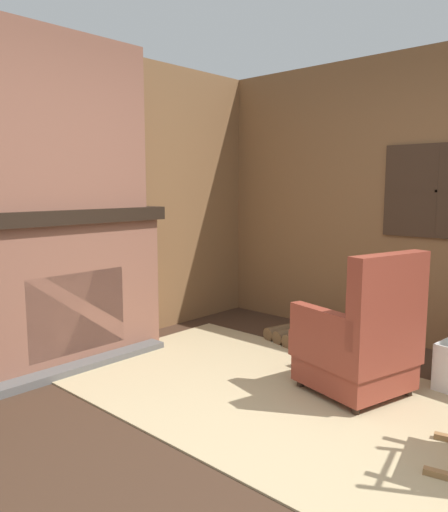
% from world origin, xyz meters
% --- Properties ---
extents(ground_plane, '(14.00, 14.00, 0.00)m').
position_xyz_m(ground_plane, '(0.00, 0.00, 0.00)').
color(ground_plane, '#3D281C').
extents(wood_panel_wall_left, '(0.06, 5.23, 2.59)m').
position_xyz_m(wood_panel_wall_left, '(-2.34, 0.00, 1.29)').
color(wood_panel_wall_left, brown).
rests_on(wood_panel_wall_left, ground).
extents(fireplace_hearth, '(0.56, 1.72, 1.24)m').
position_xyz_m(fireplace_hearth, '(-2.13, 0.00, 0.62)').
color(fireplace_hearth, brown).
rests_on(fireplace_hearth, ground).
extents(chimney_breast, '(0.30, 1.43, 1.32)m').
position_xyz_m(chimney_breast, '(-2.14, 0.00, 1.90)').
color(chimney_breast, brown).
rests_on(chimney_breast, fireplace_hearth).
extents(area_rug, '(3.27, 1.89, 0.01)m').
position_xyz_m(area_rug, '(-0.42, 0.61, 0.01)').
color(area_rug, tan).
rests_on(area_rug, ground).
extents(armchair, '(0.79, 0.78, 1.00)m').
position_xyz_m(armchair, '(-0.08, 1.00, 0.36)').
color(armchair, brown).
rests_on(armchair, ground).
extents(firewood_stack, '(0.49, 0.51, 0.13)m').
position_xyz_m(firewood_stack, '(-1.08, 1.68, 0.06)').
color(firewood_stack, brown).
rests_on(firewood_stack, ground).
extents(storage_case, '(0.16, 0.23, 0.12)m').
position_xyz_m(storage_case, '(-2.17, 0.27, 1.30)').
color(storage_case, black).
rests_on(storage_case, fireplace_hearth).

